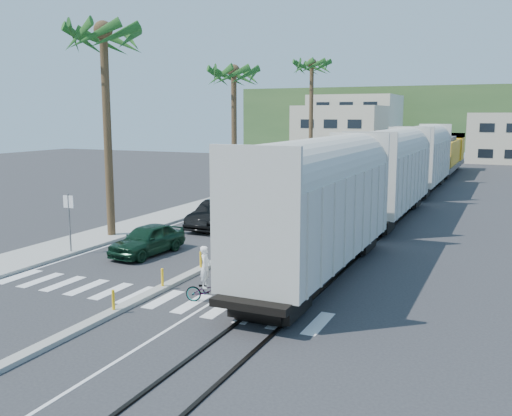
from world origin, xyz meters
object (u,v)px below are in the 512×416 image
(cyclist, at_px, (208,285))
(car_lead, at_px, (147,240))
(street_sign, at_px, (69,215))
(car_second, at_px, (217,214))

(cyclist, bearing_deg, car_lead, 37.24)
(street_sign, relative_size, car_lead, 0.67)
(street_sign, relative_size, car_second, 0.60)
(street_sign, relative_size, cyclist, 1.44)
(car_lead, bearing_deg, car_second, 94.79)
(car_second, bearing_deg, street_sign, -111.75)
(street_sign, xyz_separation_m, cyclist, (9.65, -3.60, -1.32))
(car_lead, bearing_deg, cyclist, -34.95)
(street_sign, bearing_deg, cyclist, -20.46)
(cyclist, bearing_deg, street_sign, 56.30)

